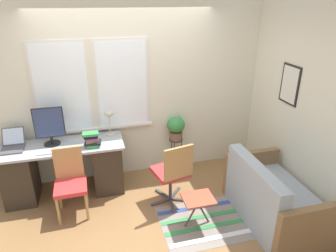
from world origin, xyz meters
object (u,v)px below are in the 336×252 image
desk_chair_wooden (70,181)px  plant_stand (176,143)px  laptop (13,145)px  book_stack (92,140)px  office_chair_swivel (173,172)px  monitor (49,126)px  folding_stool (198,201)px  desk_lamp (109,116)px  keyboard (52,152)px  couch_loveseat (272,200)px  potted_plant (176,127)px  mouse (71,148)px

desk_chair_wooden → plant_stand: 1.72m
laptop → book_stack: size_ratio=1.53×
office_chair_swivel → monitor: bearing=-36.6°
monitor → folding_stool: (1.71, -1.18, -0.68)m
book_stack → office_chair_swivel: size_ratio=0.26×
desk_lamp → laptop: bearing=-175.5°
office_chair_swivel → plant_stand: office_chair_swivel is taller
monitor → keyboard: monitor is taller
desk_lamp → desk_chair_wooden: (-0.59, -0.61, -0.60)m
book_stack → couch_loveseat: bearing=-27.3°
desk_chair_wooden → potted_plant: (1.59, 0.65, 0.30)m
mouse → desk_chair_wooden: (-0.05, -0.29, -0.33)m
keyboard → folding_stool: (1.70, -0.94, -0.42)m
keyboard → mouse: 0.25m
monitor → folding_stool: monitor is taller
potted_plant → folding_stool: size_ratio=0.90×
laptop → book_stack: laptop is taller
desk_chair_wooden → office_chair_swivel: bearing=-9.0°
laptop → keyboard: (0.51, -0.25, -0.04)m
mouse → book_stack: book_stack is taller
office_chair_swivel → potted_plant: (0.28, 0.83, 0.26)m
mouse → couch_loveseat: size_ratio=0.06×
keyboard → couch_loveseat: bearing=-21.8°
laptop → book_stack: bearing=-11.4°
mouse → potted_plant: potted_plant is taller
office_chair_swivel → potted_plant: bearing=-120.9°
folding_stool → desk_lamp: bearing=125.4°
plant_stand → book_stack: bearing=-164.8°
desk_chair_wooden → couch_loveseat: size_ratio=0.65×
book_stack → desk_chair_wooden: size_ratio=0.27×
plant_stand → monitor: bearing=-175.5°
desk_lamp → plant_stand: desk_lamp is taller
laptop → mouse: laptop is taller
monitor → folding_stool: size_ratio=1.29×
monitor → keyboard: bearing=-87.0°
keyboard → couch_loveseat: couch_loveseat is taller
potted_plant → desk_chair_wooden: bearing=-157.8°
keyboard → office_chair_swivel: office_chair_swivel is taller
laptop → office_chair_swivel: size_ratio=0.39×
couch_loveseat → plant_stand: bearing=30.4°
mouse → plant_stand: bearing=13.1°
desk_lamp → desk_chair_wooden: 1.04m
couch_loveseat → folding_stool: (-0.94, 0.12, 0.08)m
keyboard → plant_stand: size_ratio=0.64×
desk_lamp → mouse: bearing=-149.2°
desk_lamp → office_chair_swivel: 1.21m
keyboard → desk_chair_wooden: bearing=-53.0°
book_stack → potted_plant: 1.33m
monitor → office_chair_swivel: 1.76m
potted_plant → monitor: bearing=-175.5°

